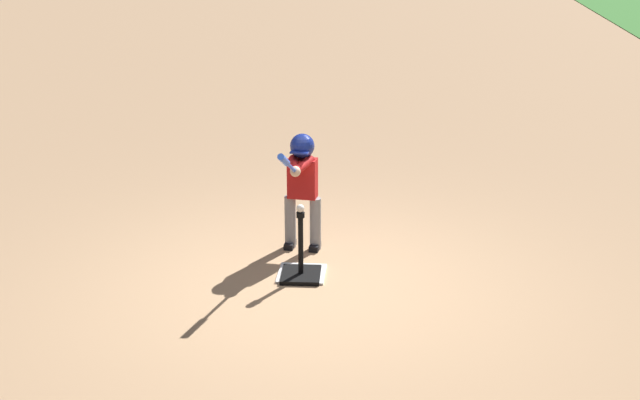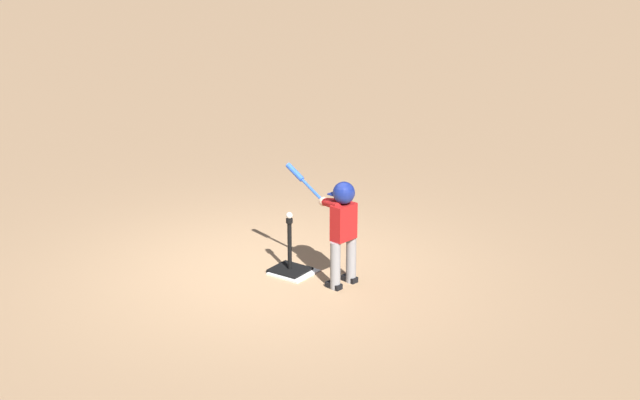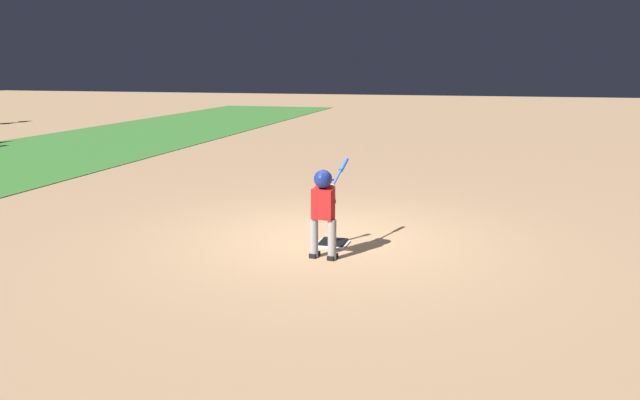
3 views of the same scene
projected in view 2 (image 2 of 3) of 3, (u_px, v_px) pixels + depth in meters
name	position (u px, v px, depth m)	size (l,w,h in m)	color
ground_plane	(267.00, 270.00, 10.15)	(90.00, 90.00, 0.00)	tan
home_plate	(294.00, 272.00, 10.07)	(0.44, 0.44, 0.02)	white
batting_tee	(290.00, 264.00, 10.07)	(0.40, 0.36, 0.64)	black
batter_child	(341.00, 220.00, 9.54)	(0.97, 0.38, 1.23)	gray
baseball	(289.00, 215.00, 9.89)	(0.07, 0.07, 0.07)	white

